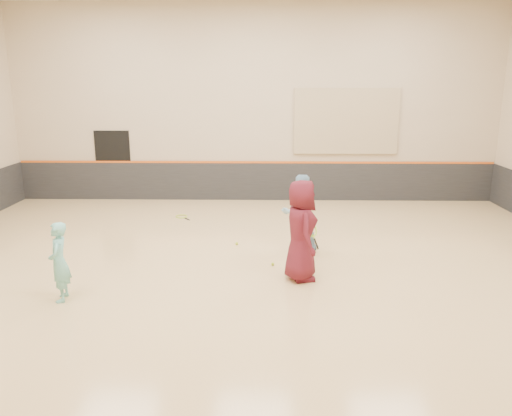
{
  "coord_description": "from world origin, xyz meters",
  "views": [
    {
      "loc": [
        0.32,
        -9.59,
        3.7
      ],
      "look_at": [
        0.13,
        0.4,
        1.15
      ],
      "focal_mm": 35.0,
      "sensor_mm": 36.0,
      "label": 1
    }
  ],
  "objects_px": {
    "instructor": "(300,213)",
    "spare_racket": "(181,216)",
    "young_man": "(301,230)",
    "girl": "(59,262)"
  },
  "relations": [
    {
      "from": "instructor",
      "to": "spare_racket",
      "type": "relative_size",
      "value": 2.33
    },
    {
      "from": "instructor",
      "to": "young_man",
      "type": "xyz_separation_m",
      "value": [
        -0.1,
        -1.73,
        0.11
      ]
    },
    {
      "from": "girl",
      "to": "spare_racket",
      "type": "height_order",
      "value": "girl"
    },
    {
      "from": "girl",
      "to": "instructor",
      "type": "distance_m",
      "value": 5.11
    },
    {
      "from": "girl",
      "to": "spare_racket",
      "type": "relative_size",
      "value": 1.89
    },
    {
      "from": "girl",
      "to": "instructor",
      "type": "xyz_separation_m",
      "value": [
        4.29,
        2.77,
        0.16
      ]
    },
    {
      "from": "girl",
      "to": "young_man",
      "type": "distance_m",
      "value": 4.33
    },
    {
      "from": "instructor",
      "to": "spare_racket",
      "type": "distance_m",
      "value": 4.22
    },
    {
      "from": "young_man",
      "to": "spare_racket",
      "type": "distance_m",
      "value": 5.46
    },
    {
      "from": "instructor",
      "to": "spare_racket",
      "type": "height_order",
      "value": "instructor"
    }
  ]
}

